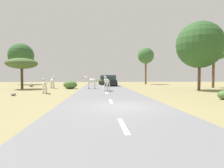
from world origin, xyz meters
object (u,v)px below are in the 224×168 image
Objects in this scene: car_1 at (110,81)px; rock_1 at (31,85)px; car_0 at (104,80)px; bush_2 at (70,85)px; tree_7 at (200,45)px; tree_6 at (22,64)px; rock_0 at (13,94)px; zebra_0 at (107,82)px; zebra_1 at (52,81)px; tree_3 at (214,57)px; tree_4 at (21,56)px; zebra_3 at (91,81)px; tree_0 at (146,56)px; zebra_2 at (45,84)px.

car_1 is 5.56× the size of rock_1.
car_0 reaches higher than bush_2.
tree_7 reaches higher than car_0.
tree_6 reaches higher than rock_0.
zebra_0 reaches higher than zebra_1.
tree_7 is 10.03× the size of rock_1.
tree_4 is (-31.09, 13.13, 1.30)m from tree_3.
zebra_3 reaches higher than bush_2.
rock_1 is (-26.30, 4.30, -4.04)m from tree_3.
tree_0 is 17.09m from tree_7.
tree_0 reaches higher than tree_6.
tree_0 is 23.36m from tree_6.
zebra_2 is 14.89m from car_1.
tree_0 is at bearing 118.20° from tree_3.
zebra_0 is at bearing 118.23° from zebra_1.
tree_4 is at bearing -29.21° from zebra_0.
tree_7 is at bearing -14.44° from bush_2.
car_1 is at bearing -15.44° from zebra_3.
tree_3 is at bearing -9.29° from rock_1.
tree_4 reaches higher than tree_7.
zebra_1 is at bearing -91.57° from zebra_2.
rock_1 is (-3.20, 13.99, 0.14)m from rock_0.
zebra_1 is (-7.06, 6.02, -0.06)m from zebra_0.
car_1 is at bearing -127.59° from zebra_2.
tree_4 is at bearing 109.33° from rock_0.
rock_1 reaches higher than rock_0.
tree_4 reaches higher than zebra_2.
tree_3 reaches higher than rock_0.
zebra_2 is at bearing -101.46° from bush_2.
car_0 is at bearing -170.86° from tree_0.
zebra_3 is at bearing 167.14° from tree_7.
bush_2 is (-4.79, -11.72, -0.32)m from car_0.
zebra_1 is 3.85× the size of rock_0.
tree_0 is 14.00m from tree_3.
car_0 reaches higher than zebra_3.
zebra_0 is 9.28m from zebra_1.
zebra_3 is 11.17m from rock_1.
tree_6 reaches higher than zebra_3.
zebra_1 is at bearing 153.40° from bush_2.
car_1 is at bearing -169.78° from zebra_1.
zebra_3 is (5.25, -2.34, 0.06)m from zebra_1.
rock_0 is at bearing -164.91° from tree_7.
car_0 is at bearing 68.35° from rock_0.
tree_0 is at bearing 34.71° from tree_6.
zebra_0 is 0.43× the size of tree_6.
rock_0 is at bearing -157.25° from tree_3.
bush_2 is at bearing -135.11° from tree_0.
tree_6 is at bearing -68.97° from tree_4.
tree_7 is 18.28× the size of rock_0.
rock_1 is (-12.19, -1.19, -0.58)m from car_1.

